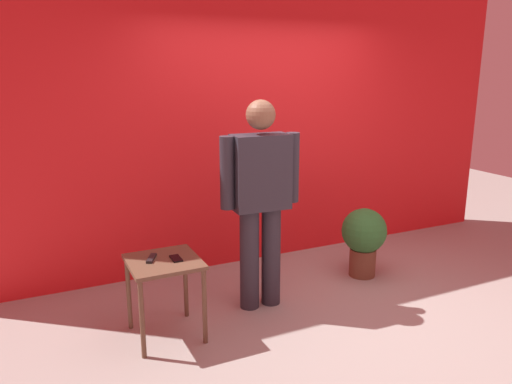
% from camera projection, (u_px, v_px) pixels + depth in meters
% --- Properties ---
extents(ground_plane, '(12.00, 12.00, 0.00)m').
position_uv_depth(ground_plane, '(345.00, 315.00, 4.16)').
color(ground_plane, '#9E9991').
extents(back_wall_red, '(6.00, 0.12, 3.40)m').
position_uv_depth(back_wall_red, '(264.00, 99.00, 5.10)').
color(back_wall_red, red).
rests_on(back_wall_red, ground_plane).
extents(standing_person, '(0.70, 0.27, 1.77)m').
position_uv_depth(standing_person, '(260.00, 195.00, 4.11)').
color(standing_person, '#2D2D38').
rests_on(standing_person, ground_plane).
extents(side_table, '(0.52, 0.52, 0.62)m').
position_uv_depth(side_table, '(164.00, 272.00, 3.73)').
color(side_table, brown).
rests_on(side_table, ground_plane).
extents(cell_phone, '(0.07, 0.14, 0.01)m').
position_uv_depth(cell_phone, '(176.00, 258.00, 3.72)').
color(cell_phone, black).
rests_on(cell_phone, side_table).
extents(tv_remote, '(0.11, 0.17, 0.02)m').
position_uv_depth(tv_remote, '(151.00, 258.00, 3.71)').
color(tv_remote, black).
rests_on(tv_remote, side_table).
extents(potted_plant, '(0.44, 0.44, 0.69)m').
position_uv_depth(potted_plant, '(364.00, 236.00, 4.87)').
color(potted_plant, brown).
rests_on(potted_plant, ground_plane).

